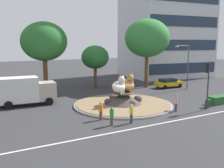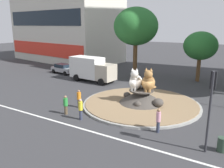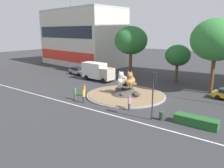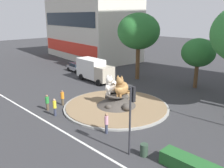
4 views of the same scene
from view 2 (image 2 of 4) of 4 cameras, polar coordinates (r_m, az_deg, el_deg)
The scene contains 16 objects.
ground_plane at distance 22.69m, azimuth 7.09°, elevation -5.06°, with size 160.00×160.00×0.00m, color #333335.
lane_centreline at distance 16.90m, azimuth -3.29°, elevation -11.99°, with size 112.00×0.20×0.01m, color silver.
roundabout_island at distance 22.55m, azimuth 7.17°, elevation -3.96°, with size 11.13×11.13×1.50m.
cat_statue_white at distance 22.18m, azimuth 5.81°, elevation 0.67°, with size 1.41×2.20×2.12m.
cat_statue_tabby at distance 21.88m, azimuth 8.90°, elevation 0.50°, with size 1.80×2.45×2.24m.
traffic_light_mast at distance 14.57m, azimuth 23.11°, elevation -2.90°, with size 0.32×0.46×4.97m.
shophouse_block at distance 51.46m, azimuth -11.20°, elevation 13.79°, with size 24.46×14.54×17.83m.
broadleaf_tree_behind_island at distance 33.12m, azimuth 20.79°, elevation 8.67°, with size 4.38×4.38×6.64m.
third_tree_left at distance 33.78m, azimuth 5.84°, elevation 13.77°, with size 6.22×6.22×9.88m.
pedestrian_green_shirt at distance 20.33m, azimuth -11.26°, elevation -4.95°, with size 0.37×0.37×1.67m.
pedestrian_orange_shirt at distance 21.76m, azimuth -8.07°, elevation -3.50°, with size 0.38×0.38×1.68m.
pedestrian_yellow_shirt at distance 18.99m, azimuth -7.68°, elevation -5.97°, with size 0.33×0.33×1.77m.
pedestrian_pink_shirt at distance 16.98m, azimuth 11.26°, elevation -8.55°, with size 0.32×0.32×1.80m.
sedan_on_far_lane at distance 37.54m, azimuth -11.81°, elevation 3.74°, with size 4.36×2.43×1.48m.
delivery_box_truck at distance 31.59m, azimuth -5.02°, elevation 3.77°, with size 6.67×2.93×3.23m.
litter_bin at distance 16.03m, azimuth 25.29°, elevation -13.21°, with size 0.56×0.56×0.90m.
Camera 2 is at (8.69, -19.57, 7.50)m, focal length 37.43 mm.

